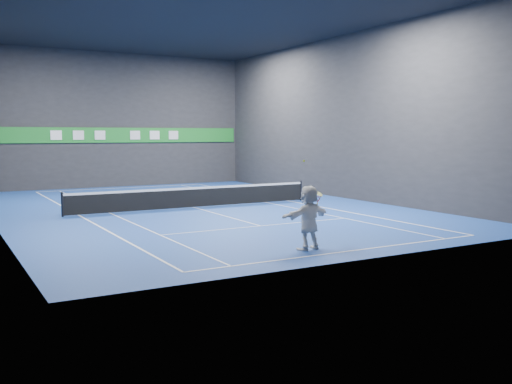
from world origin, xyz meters
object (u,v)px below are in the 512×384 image
tennis_racket (317,196)px  player (309,218)px  tennis_net (195,197)px  tennis_ball (304,161)px

tennis_racket → player: bearing=-172.0°
tennis_net → player: bearing=-95.2°
tennis_net → tennis_racket: (-0.66, -11.01, 1.10)m
tennis_net → tennis_racket: bearing=-93.4°
player → tennis_net: size_ratio=0.16×
player → tennis_ball: size_ratio=31.53×
tennis_racket → tennis_net: bearing=86.6°
tennis_ball → tennis_net: size_ratio=0.01×
player → tennis_net: bearing=-105.8°
player → tennis_ball: 1.75m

